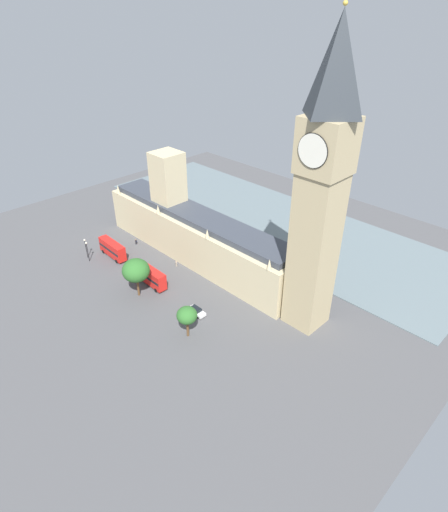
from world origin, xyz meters
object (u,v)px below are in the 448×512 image
Objects in this scene: plane_tree_near_tower at (136,270)px; plane_tree_leading at (187,315)px; double_decker_bus_by_river_gate at (150,276)px; pedestrian_under_trees at (136,242)px; pedestrian_midblock at (176,264)px; car_white_corner at (196,311)px; double_decker_bus_opposite_hall at (112,249)px; clock_tower at (322,187)px; car_silver_trailing at (134,266)px; street_lamp_kerbside at (87,248)px; street_lamp_far_end at (85,245)px; parliament_building at (194,232)px.

plane_tree_near_tower reaches higher than plane_tree_leading.
plane_tree_leading is at bearing 87.10° from plane_tree_near_tower.
double_decker_bus_by_river_gate reaches higher than pedestrian_under_trees.
pedestrian_under_trees is at bearing 71.07° from pedestrian_midblock.
car_white_corner is 17.75m from plane_tree_near_tower.
car_white_corner is (0.34, 36.11, -1.74)m from double_decker_bus_opposite_hall.
clock_tower is 14.24× the size of car_silver_trailing.
street_lamp_kerbside is at bearing -88.51° from plane_tree_near_tower.
double_decker_bus_opposite_hall is 7.46m from street_lamp_far_end.
plane_tree_leading reaches higher than street_lamp_far_end.
clock_tower is at bearing 121.69° from plane_tree_near_tower.
parliament_building is 15.05× the size of car_silver_trailing.
double_decker_bus_opposite_hall is (17.19, -15.87, -5.02)m from parliament_building.
clock_tower is 68.14m from street_lamp_kerbside.
pedestrian_under_trees is 44.75m from plane_tree_leading.
street_lamp_kerbside is (0.60, -23.14, -3.03)m from plane_tree_near_tower.
street_lamp_far_end is 0.98× the size of street_lamp_kerbside.
plane_tree_near_tower is (21.46, -34.77, -25.29)m from clock_tower.
clock_tower is at bearing 130.56° from car_white_corner.
parliament_building is 46.57m from clock_tower.
car_silver_trailing reaches higher than pedestrian_midblock.
plane_tree_leading is (16.07, 23.63, 4.89)m from pedestrian_midblock.
double_decker_bus_by_river_gate is 17.42m from car_white_corner.
street_lamp_kerbside is at bearing -90.54° from plane_tree_leading.
parliament_building is 39.71× the size of pedestrian_under_trees.
car_white_corner reaches higher than pedestrian_midblock.
parliament_building reaches higher than pedestrian_midblock.
plane_tree_near_tower is (5.19, -15.71, 6.42)m from car_white_corner.
clock_tower reaches higher than pedestrian_under_trees.
street_lamp_kerbside reaches higher than double_decker_bus_opposite_hall.
car_silver_trailing reaches higher than pedestrian_under_trees.
double_decker_bus_opposite_hall is 2.27× the size of car_white_corner.
clock_tower is 5.97× the size of double_decker_bus_by_river_gate.
parliament_building is 20.47m from pedestrian_under_trees.
car_silver_trailing is 9.65m from double_decker_bus_by_river_gate.
clock_tower is at bearing -72.33° from double_decker_bus_opposite_hall.
street_lamp_kerbside is at bearing -90.57° from pedestrian_under_trees.
car_white_corner is (-0.24, 17.33, -1.74)m from double_decker_bus_by_river_gate.
clock_tower is 10.31× the size of street_lamp_kerbside.
clock_tower reaches higher than pedestrian_midblock.
street_lamp_kerbside is (6.13, -2.74, 1.65)m from double_decker_bus_opposite_hall.
parliament_building is 1.06× the size of clock_tower.
car_white_corner is 38.66m from pedestrian_under_trees.
double_decker_bus_opposite_hall is 1.76× the size of street_lamp_far_end.
double_decker_bus_by_river_gate is at bearing -20.46° from pedestrian_under_trees.
double_decker_bus_by_river_gate is at bearing 101.94° from street_lamp_far_end.
street_lamp_kerbside is at bearing 157.53° from double_decker_bus_opposite_hall.
plane_tree_leading is (5.96, 21.52, 2.99)m from double_decker_bus_by_river_gate.
pedestrian_under_trees is at bearing -113.98° from double_decker_bus_by_river_gate.
pedestrian_under_trees is at bearing -64.08° from parliament_building.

